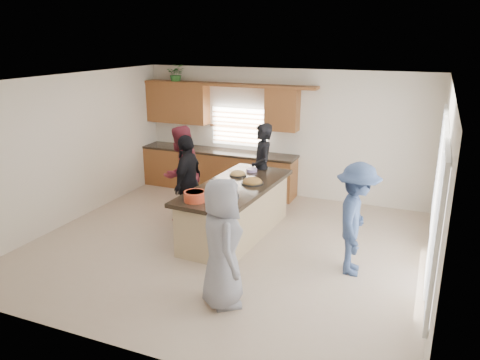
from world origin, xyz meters
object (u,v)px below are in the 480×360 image
at_px(woman_right_back, 356,219).
at_px(woman_left_front, 188,182).
at_px(salad_bowl, 195,196).
at_px(woman_left_back, 262,169).
at_px(island, 236,211).
at_px(woman_right_front, 222,243).
at_px(woman_left_mid, 181,173).

bearing_deg(woman_right_back, woman_left_front, 75.26).
relative_size(salad_bowl, woman_right_back, 0.20).
bearing_deg(salad_bowl, woman_right_back, 9.81).
relative_size(woman_left_front, woman_right_back, 1.03).
xyz_separation_m(salad_bowl, woman_left_back, (0.32, 2.23, -0.12)).
relative_size(salad_bowl, woman_left_back, 0.19).
bearing_deg(island, woman_right_front, -68.06).
distance_m(woman_right_back, woman_right_front, 2.14).
xyz_separation_m(salad_bowl, woman_right_back, (2.46, 0.43, -0.17)).
bearing_deg(woman_right_back, island, 70.49).
distance_m(island, salad_bowl, 1.21).
bearing_deg(woman_right_back, woman_left_mid, 70.60).
distance_m(woman_left_mid, woman_right_back, 3.61).
height_order(salad_bowl, woman_left_back, woman_left_back).
xyz_separation_m(woman_left_back, woman_right_front, (0.67, -3.36, -0.04)).
height_order(island, woman_right_front, woman_right_front).
distance_m(woman_left_back, woman_right_front, 3.43).
height_order(salad_bowl, woman_left_mid, woman_left_mid).
bearing_deg(woman_left_back, woman_right_back, 17.76).
relative_size(salad_bowl, woman_left_mid, 0.19).
bearing_deg(woman_right_front, woman_left_back, -23.15).
xyz_separation_m(woman_left_back, woman_left_mid, (-1.34, -0.87, 0.00)).
bearing_deg(island, woman_right_back, -11.84).
bearing_deg(woman_left_front, woman_right_front, 31.82).
height_order(island, woman_left_front, woman_left_front).
bearing_deg(woman_right_front, salad_bowl, 6.85).
xyz_separation_m(island, salad_bowl, (-0.27, -1.02, 0.59)).
distance_m(island, woman_right_back, 2.31).
xyz_separation_m(salad_bowl, woman_left_front, (-0.68, 1.00, -0.15)).
height_order(island, salad_bowl, salad_bowl).
distance_m(woman_left_front, woman_right_back, 3.20).
bearing_deg(salad_bowl, woman_left_front, 124.18).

